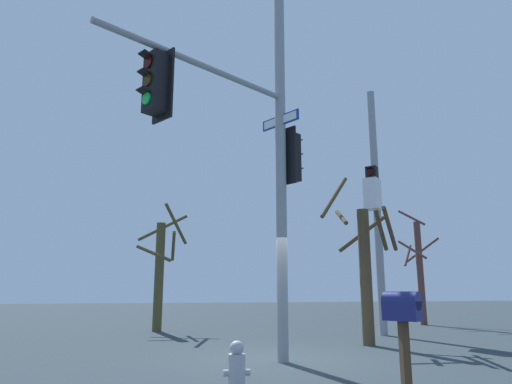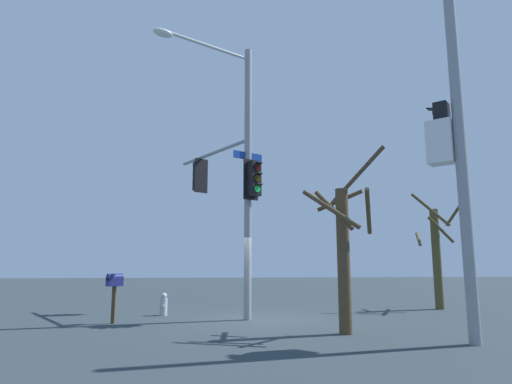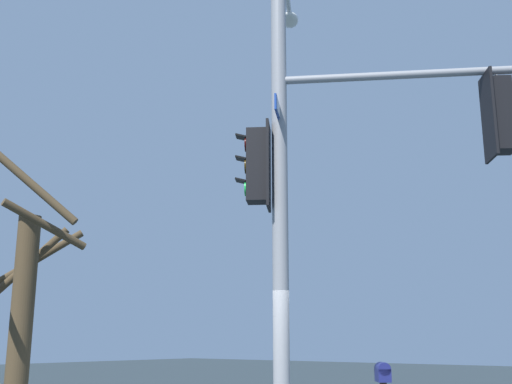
{
  "view_description": "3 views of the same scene",
  "coord_description": "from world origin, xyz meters",
  "views": [
    {
      "loc": [
        -2.56,
        -9.7,
        1.44
      ],
      "look_at": [
        -0.45,
        0.11,
        3.59
      ],
      "focal_mm": 31.85,
      "sensor_mm": 36.0,
      "label": 1
    },
    {
      "loc": [
        13.74,
        -1.43,
        1.71
      ],
      "look_at": [
        0.05,
        -0.18,
        3.95
      ],
      "focal_mm": 30.73,
      "sensor_mm": 36.0,
      "label": 2
    },
    {
      "loc": [
        -5.23,
        6.73,
        1.83
      ],
      "look_at": [
        0.26,
        -0.21,
        3.93
      ],
      "focal_mm": 43.72,
      "sensor_mm": 36.0,
      "label": 3
    }
  ],
  "objects": [
    {
      "name": "ground_plane",
      "position": [
        0.0,
        0.0,
        0.0
      ],
      "size": [
        80.0,
        80.0,
        0.0
      ],
      "primitive_type": "plane",
      "color": "#2B373C"
    },
    {
      "name": "main_signal_pole_assembly",
      "position": [
        -0.44,
        -0.93,
        4.9
      ],
      "size": [
        5.72,
        3.46,
        8.79
      ],
      "rotation": [
        0.0,
        0.0,
        3.69
      ],
      "color": "gray",
      "rests_on": "ground"
    },
    {
      "name": "secondary_pole_assembly",
      "position": [
        4.43,
        3.96,
        4.33
      ],
      "size": [
        0.77,
        0.8,
        8.26
      ],
      "rotation": [
        0.0,
        0.0,
        3.96
      ],
      "color": "gray",
      "rests_on": "ground"
    },
    {
      "name": "fire_hydrant",
      "position": [
        -1.42,
        -3.13,
        0.34
      ],
      "size": [
        0.38,
        0.24,
        0.73
      ],
      "color": "#B2B2B7",
      "rests_on": "ground"
    },
    {
      "name": "mailbox",
      "position": [
        0.47,
        -4.34,
        1.11
      ],
      "size": [
        0.46,
        0.49,
        1.41
      ],
      "rotation": [
        0.0,
        0.0,
        3.8
      ],
      "color": "#4C3823",
      "rests_on": "ground"
    },
    {
      "name": "bare_tree_behind_pole",
      "position": [
        8.17,
        7.64,
        2.29
      ],
      "size": [
        1.9,
        1.89,
        4.73
      ],
      "color": "brown",
      "rests_on": "ground"
    },
    {
      "name": "bare_tree_across_street",
      "position": [
        -2.45,
        7.01,
        2.14
      ],
      "size": [
        1.85,
        1.98,
        4.38
      ],
      "color": "#4B4526",
      "rests_on": "ground"
    },
    {
      "name": "bare_tree_corner",
      "position": [
        2.91,
        1.79,
        2.13
      ],
      "size": [
        2.29,
        2.29,
        4.78
      ],
      "color": "#4B3B26",
      "rests_on": "ground"
    }
  ]
}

